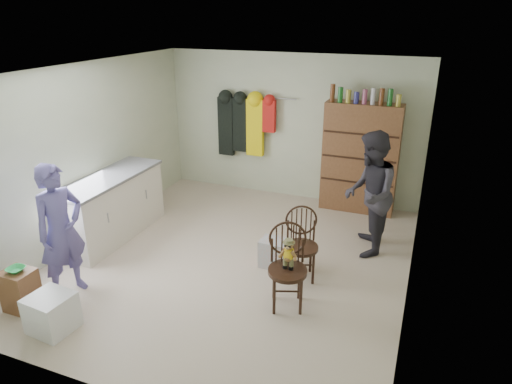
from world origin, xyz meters
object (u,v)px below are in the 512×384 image
at_px(counter, 111,207).
at_px(chair_far, 301,241).
at_px(chair_front, 288,261).
at_px(dresser, 360,157).

xyz_separation_m(counter, chair_far, (2.90, -0.05, 0.02)).
bearing_deg(chair_front, counter, 147.10).
height_order(chair_front, dresser, dresser).
bearing_deg(dresser, counter, -144.31).
height_order(chair_front, chair_far, chair_front).
relative_size(chair_front, dresser, 0.48).
bearing_deg(dresser, chair_far, -97.25).
relative_size(counter, dresser, 0.90).
bearing_deg(chair_far, chair_front, -109.41).
bearing_deg(chair_far, counter, 157.70).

